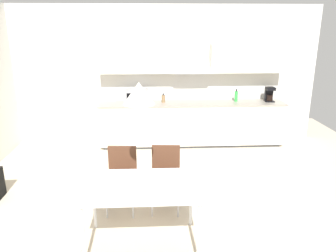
# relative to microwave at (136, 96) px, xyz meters

# --- Properties ---
(ground_plane) EXTENTS (8.57, 8.92, 0.02)m
(ground_plane) POSITION_rel_microwave_xyz_m (0.36, -2.66, -1.05)
(ground_plane) COLOR beige
(wall_back) EXTENTS (6.86, 0.10, 2.82)m
(wall_back) POSITION_rel_microwave_xyz_m (0.36, 0.36, 0.37)
(wall_back) COLOR silver
(wall_back) RESTS_ON ground_plane
(kitchen_counter) EXTENTS (3.79, 0.65, 0.90)m
(kitchen_counter) POSITION_rel_microwave_xyz_m (1.14, 0.00, -0.58)
(kitchen_counter) COLOR #333333
(kitchen_counter) RESTS_ON ground_plane
(backsplash_tile) EXTENTS (3.77, 0.02, 0.57)m
(backsplash_tile) POSITION_rel_microwave_xyz_m (1.14, 0.30, 0.14)
(backsplash_tile) COLOR silver
(backsplash_tile) RESTS_ON kitchen_counter
(upper_wall_cabinets) EXTENTS (3.77, 0.40, 0.57)m
(upper_wall_cabinets) POSITION_rel_microwave_xyz_m (1.14, 0.14, 0.72)
(upper_wall_cabinets) COLOR silver
(microwave) EXTENTS (0.48, 0.35, 0.28)m
(microwave) POSITION_rel_microwave_xyz_m (0.00, 0.00, 0.00)
(microwave) COLOR #ADADB2
(microwave) RESTS_ON kitchen_counter
(coffee_maker) EXTENTS (0.18, 0.19, 0.30)m
(coffee_maker) POSITION_rel_microwave_xyz_m (2.74, 0.03, 0.01)
(coffee_maker) COLOR black
(coffee_maker) RESTS_ON kitchen_counter
(bottle_green) EXTENTS (0.07, 0.07, 0.26)m
(bottle_green) POSITION_rel_microwave_xyz_m (2.06, 0.06, -0.03)
(bottle_green) COLOR green
(bottle_green) RESTS_ON kitchen_counter
(bottle_brown) EXTENTS (0.07, 0.07, 0.18)m
(bottle_brown) POSITION_rel_microwave_xyz_m (0.55, 0.03, -0.06)
(bottle_brown) COLOR brown
(bottle_brown) RESTS_ON kitchen_counter
(dining_table) EXTENTS (1.30, 0.81, 0.75)m
(dining_table) POSITION_rel_microwave_xyz_m (0.18, -3.30, -0.33)
(dining_table) COLOR white
(dining_table) RESTS_ON ground_plane
(chair_far_right) EXTENTS (0.43, 0.43, 0.87)m
(chair_far_right) POSITION_rel_microwave_xyz_m (0.48, -2.51, -0.50)
(chair_far_right) COLOR #4C2D1E
(chair_far_right) RESTS_ON ground_plane
(chair_far_left) EXTENTS (0.43, 0.43, 0.87)m
(chair_far_left) POSITION_rel_microwave_xyz_m (-0.11, -2.51, -0.50)
(chair_far_left) COLOR #4C2D1E
(chair_far_left) RESTS_ON ground_plane
(pendant_lamp) EXTENTS (0.32, 0.32, 0.22)m
(pendant_lamp) POSITION_rel_microwave_xyz_m (0.18, -3.30, 0.72)
(pendant_lamp) COLOR silver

